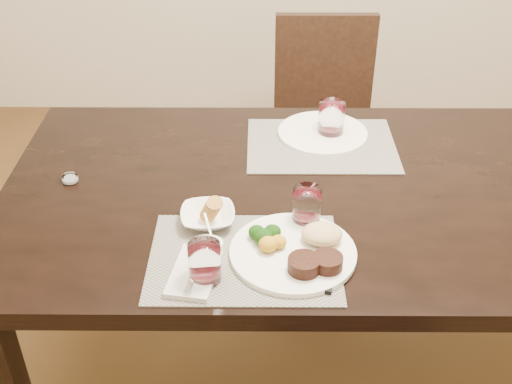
{
  "coord_description": "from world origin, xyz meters",
  "views": [
    {
      "loc": [
        -0.27,
        -1.5,
        1.75
      ],
      "look_at": [
        -0.28,
        -0.12,
        0.82
      ],
      "focal_mm": 45.0,
      "sensor_mm": 36.0,
      "label": 1
    }
  ],
  "objects_px": {
    "steak_knife": "(329,273)",
    "cracker_bowl": "(208,216)",
    "far_plate": "(323,133)",
    "chair_far": "(324,114)",
    "dinner_plate": "(299,250)",
    "wine_glass_near": "(307,208)"
  },
  "relations": [
    {
      "from": "steak_knife",
      "to": "cracker_bowl",
      "type": "bearing_deg",
      "value": 159.38
    },
    {
      "from": "steak_knife",
      "to": "cracker_bowl",
      "type": "height_order",
      "value": "cracker_bowl"
    },
    {
      "from": "wine_glass_near",
      "to": "cracker_bowl",
      "type": "bearing_deg",
      "value": -180.0
    },
    {
      "from": "dinner_plate",
      "to": "steak_knife",
      "type": "relative_size",
      "value": 1.43
    },
    {
      "from": "far_plate",
      "to": "chair_far",
      "type": "bearing_deg",
      "value": 83.53
    },
    {
      "from": "dinner_plate",
      "to": "far_plate",
      "type": "xyz_separation_m",
      "value": [
        0.11,
        0.6,
        -0.01
      ]
    },
    {
      "from": "steak_knife",
      "to": "chair_far",
      "type": "bearing_deg",
      "value": 98.69
    },
    {
      "from": "chair_far",
      "to": "cracker_bowl",
      "type": "xyz_separation_m",
      "value": [
        -0.41,
        -1.1,
        0.27
      ]
    },
    {
      "from": "chair_far",
      "to": "wine_glass_near",
      "type": "bearing_deg",
      "value": -97.87
    },
    {
      "from": "dinner_plate",
      "to": "cracker_bowl",
      "type": "xyz_separation_m",
      "value": [
        -0.23,
        0.13,
        0.0
      ]
    },
    {
      "from": "chair_far",
      "to": "dinner_plate",
      "type": "xyz_separation_m",
      "value": [
        -0.18,
        -1.23,
        0.27
      ]
    },
    {
      "from": "steak_knife",
      "to": "dinner_plate",
      "type": "bearing_deg",
      "value": 148.48
    },
    {
      "from": "steak_knife",
      "to": "far_plate",
      "type": "bearing_deg",
      "value": 100.27
    },
    {
      "from": "steak_knife",
      "to": "wine_glass_near",
      "type": "distance_m",
      "value": 0.21
    },
    {
      "from": "far_plate",
      "to": "steak_knife",
      "type": "bearing_deg",
      "value": -93.22
    },
    {
      "from": "chair_far",
      "to": "dinner_plate",
      "type": "bearing_deg",
      "value": -98.16
    },
    {
      "from": "dinner_plate",
      "to": "steak_knife",
      "type": "height_order",
      "value": "dinner_plate"
    },
    {
      "from": "wine_glass_near",
      "to": "far_plate",
      "type": "relative_size",
      "value": 0.36
    },
    {
      "from": "steak_knife",
      "to": "wine_glass_near",
      "type": "xyz_separation_m",
      "value": [
        -0.04,
        0.2,
        0.04
      ]
    },
    {
      "from": "steak_knife",
      "to": "cracker_bowl",
      "type": "relative_size",
      "value": 1.43
    },
    {
      "from": "chair_far",
      "to": "dinner_plate",
      "type": "height_order",
      "value": "chair_far"
    },
    {
      "from": "dinner_plate",
      "to": "steak_knife",
      "type": "bearing_deg",
      "value": -68.23
    }
  ]
}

